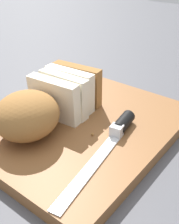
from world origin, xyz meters
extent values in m
plane|color=#4C4C51|center=(0.00, 0.00, 0.00)|extent=(3.00, 3.00, 0.00)
cube|color=brown|center=(0.00, 0.00, 0.01)|extent=(0.42, 0.31, 0.03)
ellipsoid|color=#996633|center=(-0.10, 0.07, 0.07)|extent=(0.13, 0.13, 0.09)
cube|color=#F2E8CC|center=(-0.02, 0.07, 0.07)|extent=(0.04, 0.12, 0.09)
cube|color=#F2E8CC|center=(0.01, 0.07, 0.07)|extent=(0.03, 0.12, 0.09)
cube|color=#F2E8CC|center=(0.03, 0.08, 0.07)|extent=(0.03, 0.12, 0.09)
cube|color=#996633|center=(0.06, 0.08, 0.07)|extent=(0.04, 0.12, 0.09)
cube|color=silver|center=(-0.10, -0.08, 0.03)|extent=(0.21, 0.05, 0.00)
cylinder|color=black|center=(0.03, -0.06, 0.04)|extent=(0.06, 0.03, 0.03)
cube|color=silver|center=(0.00, -0.06, 0.04)|extent=(0.02, 0.03, 0.02)
sphere|color=#996633|center=(-0.03, -0.03, 0.03)|extent=(0.01, 0.01, 0.01)
sphere|color=#996633|center=(-0.05, 0.04, 0.03)|extent=(0.00, 0.00, 0.00)
sphere|color=#996633|center=(-0.01, 0.04, 0.03)|extent=(0.01, 0.01, 0.01)
sphere|color=#996633|center=(0.02, -0.05, 0.03)|extent=(0.01, 0.01, 0.01)
camera|label=1|loc=(-0.38, -0.29, 0.34)|focal=45.60mm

